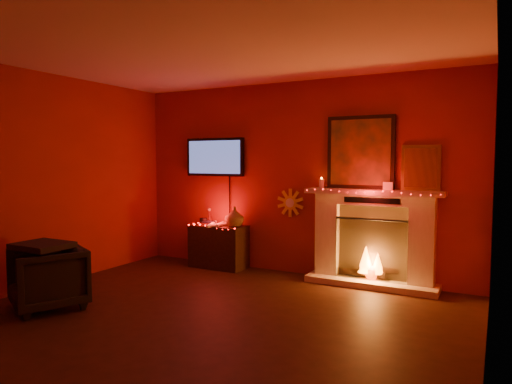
# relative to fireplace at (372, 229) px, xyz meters

# --- Properties ---
(room) EXTENTS (5.00, 5.00, 5.00)m
(room) POSITION_rel_fireplace_xyz_m (-1.14, -2.39, 0.63)
(room) COLOR black
(room) RESTS_ON ground
(floor) EXTENTS (5.00, 5.00, 0.00)m
(floor) POSITION_rel_fireplace_xyz_m (-1.14, -2.39, -0.72)
(floor) COLOR black
(floor) RESTS_ON ground
(fireplace) EXTENTS (1.72, 0.40, 2.18)m
(fireplace) POSITION_rel_fireplace_xyz_m (0.00, 0.00, 0.00)
(fireplace) COLOR beige
(fireplace) RESTS_ON floor
(tv) EXTENTS (1.00, 0.07, 1.24)m
(tv) POSITION_rel_fireplace_xyz_m (-2.44, 0.06, 0.92)
(tv) COLOR black
(tv) RESTS_ON room
(sunburst_clock) EXTENTS (0.40, 0.03, 0.40)m
(sunburst_clock) POSITION_rel_fireplace_xyz_m (-1.19, 0.09, 0.28)
(sunburst_clock) COLOR gold
(sunburst_clock) RESTS_ON room
(console_table) EXTENTS (0.83, 0.53, 0.93)m
(console_table) POSITION_rel_fireplace_xyz_m (-2.24, -0.13, -0.35)
(console_table) COLOR black
(console_table) RESTS_ON floor
(armchair) EXTENTS (0.96, 0.97, 0.67)m
(armchair) POSITION_rel_fireplace_xyz_m (-2.86, -2.60, -0.39)
(armchair) COLOR black
(armchair) RESTS_ON floor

